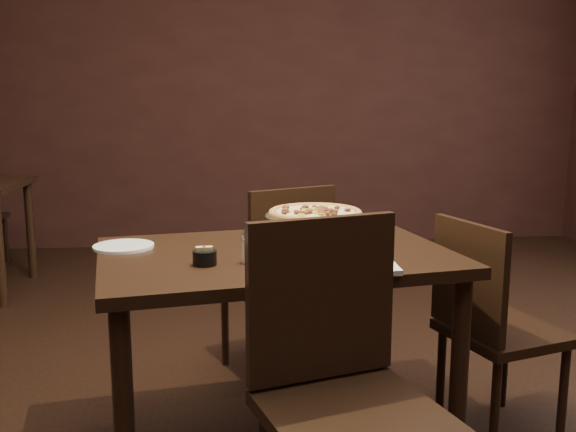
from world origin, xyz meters
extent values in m
cube|color=black|center=(0.00, 3.51, 1.40)|extent=(6.00, 0.02, 2.80)
cube|color=black|center=(-0.08, 0.00, 0.74)|extent=(1.34, 1.01, 0.04)
cylinder|color=black|center=(-0.57, -0.44, 0.36)|extent=(0.06, 0.06, 0.72)
cylinder|color=black|center=(0.52, -0.25, 0.36)|extent=(0.06, 0.06, 0.72)
cylinder|color=black|center=(-0.68, 0.25, 0.36)|extent=(0.06, 0.06, 0.72)
cylinder|color=black|center=(0.40, 0.43, 0.36)|extent=(0.06, 0.06, 0.72)
cylinder|color=black|center=(-1.66, 2.54, 0.36)|extent=(0.06, 0.06, 0.71)
cylinder|color=#ADADB4|center=(0.07, 0.05, 0.77)|extent=(0.13, 0.13, 0.01)
cylinder|color=#ADADB4|center=(0.07, 0.05, 0.82)|extent=(0.03, 0.03, 0.10)
cylinder|color=#ADADB4|center=(0.07, 0.05, 0.87)|extent=(0.09, 0.09, 0.01)
cylinder|color=gray|center=(0.07, 0.05, 0.88)|extent=(0.36, 0.36, 0.01)
torus|color=gray|center=(0.07, 0.05, 0.88)|extent=(0.37, 0.37, 0.01)
cylinder|color=brown|center=(0.07, 0.05, 0.89)|extent=(0.33, 0.33, 0.01)
torus|color=brown|center=(0.07, 0.05, 0.89)|extent=(0.34, 0.34, 0.03)
cylinder|color=#DBC078|center=(0.07, 0.05, 0.89)|extent=(0.28, 0.28, 0.01)
cylinder|color=beige|center=(-0.18, -0.15, 0.80)|extent=(0.06, 0.06, 0.08)
cylinder|color=#ADADB4|center=(-0.18, -0.15, 0.85)|extent=(0.06, 0.06, 0.02)
ellipsoid|color=#ADADB4|center=(-0.18, -0.15, 0.87)|extent=(0.03, 0.03, 0.01)
cylinder|color=maroon|center=(-0.13, -0.23, 0.80)|extent=(0.05, 0.05, 0.07)
cylinder|color=#ADADB4|center=(-0.13, -0.23, 0.84)|extent=(0.06, 0.06, 0.02)
ellipsoid|color=#ADADB4|center=(-0.13, -0.23, 0.86)|extent=(0.03, 0.03, 0.01)
cylinder|color=black|center=(-0.33, -0.17, 0.79)|extent=(0.08, 0.08, 0.05)
cube|color=tan|center=(-0.34, -0.17, 0.80)|extent=(0.03, 0.03, 0.05)
cube|color=tan|center=(-0.32, -0.17, 0.80)|extent=(0.03, 0.03, 0.05)
cube|color=silver|center=(0.20, -0.29, 0.77)|extent=(0.16, 0.16, 0.02)
cylinder|color=white|center=(-0.63, 0.11, 0.77)|extent=(0.22, 0.22, 0.01)
cylinder|color=white|center=(-0.01, -0.25, 0.77)|extent=(0.27, 0.27, 0.01)
cone|color=#ADADB4|center=(0.17, 0.01, 0.88)|extent=(0.14, 0.14, 0.00)
cylinder|color=black|center=(0.17, 0.01, 0.89)|extent=(0.10, 0.08, 0.02)
cube|color=black|center=(-0.04, 0.71, 0.44)|extent=(0.56, 0.56, 0.04)
cube|color=black|center=(0.04, 0.54, 0.69)|extent=(0.40, 0.20, 0.45)
cylinder|color=black|center=(0.05, 0.94, 0.21)|extent=(0.04, 0.04, 0.42)
cylinder|color=black|center=(-0.26, 0.80, 0.21)|extent=(0.04, 0.04, 0.42)
cylinder|color=black|center=(0.19, 0.62, 0.21)|extent=(0.04, 0.04, 0.42)
cylinder|color=black|center=(-0.13, 0.49, 0.21)|extent=(0.04, 0.04, 0.42)
cube|color=black|center=(0.06, -0.67, 0.46)|extent=(0.56, 0.56, 0.04)
cube|color=black|center=(0.01, -0.47, 0.73)|extent=(0.44, 0.16, 0.47)
cube|color=black|center=(0.80, 0.04, 0.41)|extent=(0.50, 0.50, 0.04)
cube|color=black|center=(0.63, -0.02, 0.65)|extent=(0.14, 0.39, 0.42)
cylinder|color=black|center=(1.00, -0.07, 0.20)|extent=(0.03, 0.03, 0.39)
cylinder|color=black|center=(0.91, 0.24, 0.20)|extent=(0.03, 0.03, 0.39)
cylinder|color=black|center=(0.69, -0.16, 0.20)|extent=(0.03, 0.03, 0.39)
cylinder|color=black|center=(0.60, 0.15, 0.20)|extent=(0.03, 0.03, 0.39)
cylinder|color=black|center=(-2.00, 3.04, 0.18)|extent=(0.03, 0.03, 0.37)
camera|label=1|loc=(-0.28, -2.22, 1.30)|focal=40.00mm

